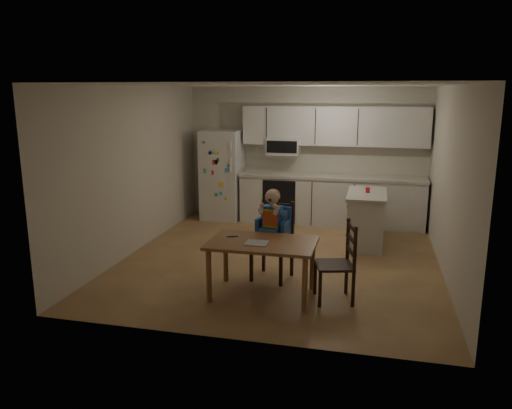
{
  "coord_description": "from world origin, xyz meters",
  "views": [
    {
      "loc": [
        1.29,
        -6.87,
        2.42
      ],
      "look_at": [
        -0.19,
        -0.75,
        0.98
      ],
      "focal_mm": 35.0,
      "sensor_mm": 36.0,
      "label": 1
    }
  ],
  "objects_px": {
    "red_cup": "(368,190)",
    "dining_table": "(262,249)",
    "refrigerator": "(222,175)",
    "kitchen_island": "(366,219)",
    "chair_side": "(343,257)",
    "chair_booster": "(274,225)"
  },
  "relations": [
    {
      "from": "chair_booster",
      "to": "chair_side",
      "type": "distance_m",
      "value": 1.1
    },
    {
      "from": "kitchen_island",
      "to": "chair_booster",
      "type": "distance_m",
      "value": 2.13
    },
    {
      "from": "red_cup",
      "to": "dining_table",
      "type": "xyz_separation_m",
      "value": [
        -1.16,
        -2.4,
        -0.3
      ]
    },
    {
      "from": "red_cup",
      "to": "chair_side",
      "type": "distance_m",
      "value": 2.36
    },
    {
      "from": "refrigerator",
      "to": "kitchen_island",
      "type": "relative_size",
      "value": 1.48
    },
    {
      "from": "refrigerator",
      "to": "red_cup",
      "type": "xyz_separation_m",
      "value": [
        2.75,
        -1.1,
        0.04
      ]
    },
    {
      "from": "chair_booster",
      "to": "red_cup",
      "type": "bearing_deg",
      "value": 67.41
    },
    {
      "from": "chair_side",
      "to": "chair_booster",
      "type": "bearing_deg",
      "value": -135.48
    },
    {
      "from": "kitchen_island",
      "to": "chair_booster",
      "type": "height_order",
      "value": "chair_booster"
    },
    {
      "from": "refrigerator",
      "to": "chair_side",
      "type": "relative_size",
      "value": 1.79
    },
    {
      "from": "red_cup",
      "to": "chair_booster",
      "type": "xyz_separation_m",
      "value": [
        -1.15,
        -1.78,
        -0.17
      ]
    },
    {
      "from": "kitchen_island",
      "to": "chair_booster",
      "type": "xyz_separation_m",
      "value": [
        -1.15,
        -1.77,
        0.3
      ]
    },
    {
      "from": "dining_table",
      "to": "chair_booster",
      "type": "bearing_deg",
      "value": 89.17
    },
    {
      "from": "refrigerator",
      "to": "dining_table",
      "type": "relative_size",
      "value": 1.34
    },
    {
      "from": "red_cup",
      "to": "dining_table",
      "type": "relative_size",
      "value": 0.07
    },
    {
      "from": "refrigerator",
      "to": "chair_side",
      "type": "height_order",
      "value": "refrigerator"
    },
    {
      "from": "red_cup",
      "to": "kitchen_island",
      "type": "bearing_deg",
      "value": -112.83
    },
    {
      "from": "refrigerator",
      "to": "dining_table",
      "type": "bearing_deg",
      "value": -65.63
    },
    {
      "from": "chair_side",
      "to": "kitchen_island",
      "type": "bearing_deg",
      "value": 159.52
    },
    {
      "from": "refrigerator",
      "to": "dining_table",
      "type": "xyz_separation_m",
      "value": [
        1.59,
        -3.5,
        -0.26
      ]
    },
    {
      "from": "refrigerator",
      "to": "chair_booster",
      "type": "xyz_separation_m",
      "value": [
        1.59,
        -2.88,
        -0.13
      ]
    },
    {
      "from": "red_cup",
      "to": "refrigerator",
      "type": "bearing_deg",
      "value": 158.24
    }
  ]
}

